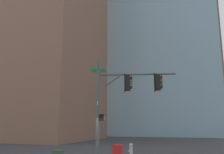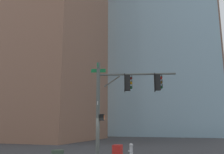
% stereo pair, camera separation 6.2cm
% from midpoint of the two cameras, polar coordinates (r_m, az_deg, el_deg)
% --- Properties ---
extents(signal_pole_assembly, '(5.32, 1.71, 6.13)m').
position_cam_midpoint_polar(signal_pole_assembly, '(15.68, 1.85, -4.08)').
color(signal_pole_assembly, '#4C514C').
rests_on(signal_pole_assembly, ground_plane).
extents(fire_hydrant, '(0.34, 0.26, 0.87)m').
position_cam_midpoint_polar(fire_hydrant, '(17.20, 4.36, -16.45)').
color(fire_hydrant, '#B2B2B7').
rests_on(fire_hydrant, ground_plane).
extents(building_brick_midblock, '(19.87, 19.02, 32.62)m').
position_cam_midpoint_polar(building_brick_midblock, '(60.26, 14.05, 2.76)').
color(building_brick_midblock, '#845B47').
rests_on(building_brick_midblock, ground_plane).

